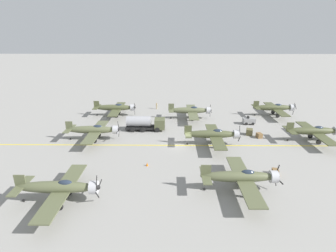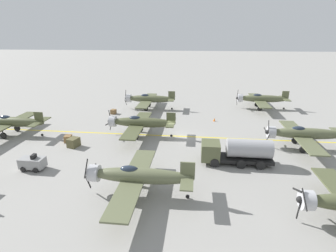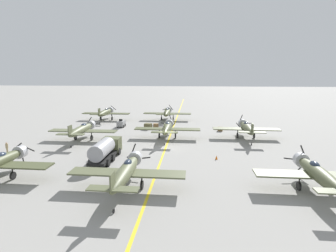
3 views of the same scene
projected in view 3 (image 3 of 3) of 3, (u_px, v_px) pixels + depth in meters
name	position (u px, v px, depth m)	size (l,w,h in m)	color
ground_plane	(166.00, 146.00, 42.78)	(400.00, 400.00, 0.00)	gray
taxiway_stripe	(166.00, 146.00, 42.78)	(0.30, 160.00, 0.01)	yellow
airplane_near_center	(126.00, 171.00, 26.48)	(12.00, 9.98, 3.70)	#595E40
airplane_near_right	(317.00, 173.00, 25.92)	(12.00, 9.98, 3.67)	#575C3D
airplane_mid_right	(247.00, 128.00, 47.57)	(12.00, 9.98, 3.71)	#565B3D
airplane_far_center	(167.00, 112.00, 66.08)	(12.00, 9.98, 3.65)	#4A4F30
airplane_mid_left	(82.00, 130.00, 46.09)	(12.00, 9.98, 3.65)	#5C6143
airplane_mid_center	(167.00, 128.00, 47.60)	(12.00, 9.98, 3.71)	#4C5132
airplane_far_left	(106.00, 112.00, 66.11)	(12.00, 9.98, 3.65)	#4A4F30
fuel_tanker	(105.00, 149.00, 35.96)	(2.68, 8.00, 2.98)	black
tow_tractor	(121.00, 123.00, 58.25)	(1.57, 2.60, 1.79)	gray
ground_crew_walking	(7.00, 147.00, 38.97)	(0.37, 0.37, 1.70)	tan
supply_crate_by_tanker	(156.00, 126.00, 57.41)	(1.10, 0.91, 0.91)	brown
supply_crate_mid_lane	(148.00, 126.00, 56.07)	(1.43, 1.19, 1.19)	brown
supply_crate_outboard	(220.00, 129.00, 54.12)	(0.99, 0.82, 0.82)	brown
traffic_cone	(216.00, 157.00, 36.35)	(0.36, 0.36, 0.55)	orange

